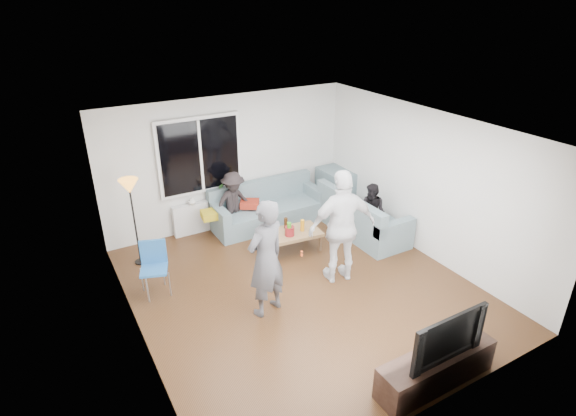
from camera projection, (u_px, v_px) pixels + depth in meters
floor at (301, 289)px, 7.42m from camera, size 5.00×5.50×0.04m
ceiling at (304, 129)px, 6.30m from camera, size 5.00×5.50×0.04m
wall_back at (229, 161)px, 9.03m from camera, size 5.00×0.04×2.60m
wall_front at (444, 319)px, 4.69m from camera, size 5.00×0.04×2.60m
wall_left at (130, 260)px, 5.72m from camera, size 0.04×5.50×2.60m
wall_right at (426, 183)px, 8.00m from camera, size 0.04×5.50×2.60m
window_frame at (200, 155)px, 8.59m from camera, size 1.62×0.06×1.47m
window_glass at (201, 156)px, 8.56m from camera, size 1.50×0.02×1.35m
window_mullion at (201, 156)px, 8.55m from camera, size 0.05×0.03×1.35m
radiator at (206, 216)px, 9.09m from camera, size 1.30×0.12×0.62m
potted_plant at (220, 191)px, 9.01m from camera, size 0.18×0.15×0.32m
vase at (192, 201)px, 8.78m from camera, size 0.18×0.18×0.15m
sofa_back_section at (268, 205)px, 9.28m from camera, size 2.30×0.85×0.85m
sofa_right_section at (363, 213)px, 8.94m from camera, size 2.00×0.85×0.85m
sofa_corner at (342, 187)px, 10.10m from camera, size 0.85×0.85×0.85m
cushion_yellow at (212, 214)px, 8.68m from camera, size 0.42×0.37×0.14m
cushion_red at (250, 204)px, 9.12m from camera, size 0.46×0.44×0.13m
coffee_table at (290, 242)px, 8.36m from camera, size 1.16×0.72×0.40m
pitcher at (290, 231)px, 8.13m from camera, size 0.17×0.17×0.17m
side_chair at (154, 270)px, 7.10m from camera, size 0.51×0.51×0.86m
floor_lamp at (135, 223)px, 7.77m from camera, size 0.32×0.32×1.56m
player_left at (266, 259)px, 6.50m from camera, size 0.75×0.60×1.80m
player_right at (342, 227)px, 7.26m from camera, size 1.19×0.69×1.90m
spectator_right at (372, 212)px, 8.68m from camera, size 0.57×0.65×1.11m
spectator_back at (234, 203)px, 8.89m from camera, size 0.87×0.60×1.25m
tv_console at (436, 368)px, 5.52m from camera, size 1.60×0.40×0.44m
television at (442, 333)px, 5.30m from camera, size 1.09×0.14×0.63m
bottle_a at (271, 229)px, 8.17m from camera, size 0.07×0.07×0.19m
bottle_c at (286, 223)px, 8.37m from camera, size 0.07×0.07×0.21m
bottle_d at (302, 225)px, 8.28m from camera, size 0.07×0.07×0.21m
bottle_b at (289, 229)px, 8.09m from camera, size 0.08×0.08×0.26m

